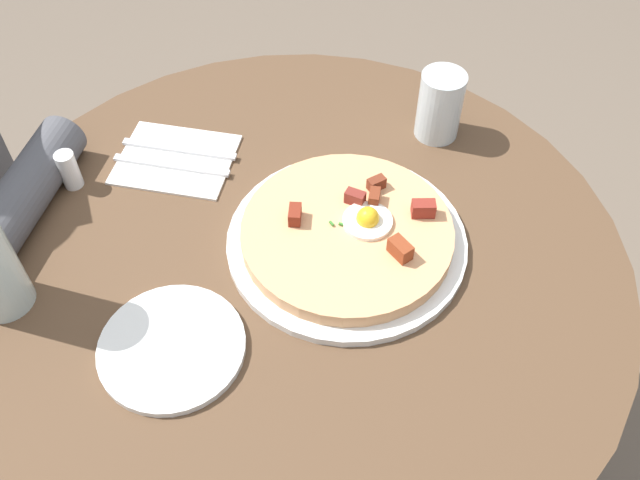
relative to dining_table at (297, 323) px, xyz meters
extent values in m
plane|color=#6B5B4C|center=(0.00, 0.00, -0.55)|extent=(6.00, 6.00, 0.00)
cylinder|color=brown|center=(0.00, 0.00, 0.16)|extent=(0.91, 0.91, 0.03)
cylinder|color=#333338|center=(0.00, 0.00, -0.21)|extent=(0.11, 0.11, 0.69)
cylinder|color=#333338|center=(0.00, 0.00, -0.54)|extent=(0.41, 0.41, 0.02)
cylinder|color=#4C4C51|center=(-0.33, 0.20, 0.20)|extent=(0.20, 0.26, 0.07)
cylinder|color=white|center=(0.07, -0.01, 0.18)|extent=(0.33, 0.33, 0.01)
cylinder|color=tan|center=(0.07, -0.01, 0.19)|extent=(0.29, 0.29, 0.02)
cylinder|color=white|center=(0.10, -0.01, 0.21)|extent=(0.07, 0.07, 0.01)
sphere|color=yellow|center=(0.10, -0.01, 0.21)|extent=(0.03, 0.03, 0.03)
cube|color=maroon|center=(0.14, 0.05, 0.21)|extent=(0.03, 0.02, 0.02)
cube|color=brown|center=(0.12, -0.07, 0.22)|extent=(0.03, 0.04, 0.02)
cube|color=maroon|center=(0.13, 0.03, 0.21)|extent=(0.02, 0.03, 0.02)
cube|color=maroon|center=(0.10, 0.03, 0.21)|extent=(0.03, 0.03, 0.02)
cube|color=maroon|center=(0.01, 0.03, 0.21)|extent=(0.03, 0.03, 0.02)
cube|color=maroon|center=(0.18, -0.02, 0.22)|extent=(0.04, 0.03, 0.02)
cube|color=#387F2D|center=(0.07, 0.00, 0.21)|extent=(0.01, 0.01, 0.00)
cube|color=#387F2D|center=(0.10, 0.05, 0.21)|extent=(0.01, 0.01, 0.00)
cube|color=#387F2D|center=(0.06, 0.01, 0.21)|extent=(0.00, 0.01, 0.00)
cylinder|color=white|center=(-0.18, -0.09, 0.18)|extent=(0.18, 0.18, 0.01)
cube|color=white|center=(-0.11, 0.23, 0.17)|extent=(0.22, 0.21, 0.00)
cube|color=silver|center=(-0.10, 0.25, 0.18)|extent=(0.16, 0.10, 0.00)
cube|color=silver|center=(-0.12, 0.22, 0.18)|extent=(0.16, 0.10, 0.00)
cylinder|color=silver|center=(0.29, 0.16, 0.22)|extent=(0.07, 0.07, 0.11)
cylinder|color=white|center=(-0.26, 0.23, 0.20)|extent=(0.03, 0.03, 0.06)
camera|label=1|loc=(-0.16, -0.56, 0.90)|focal=38.72mm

